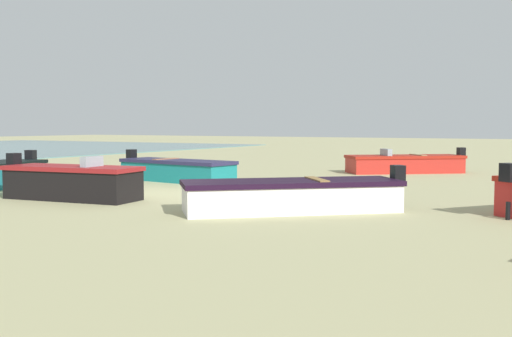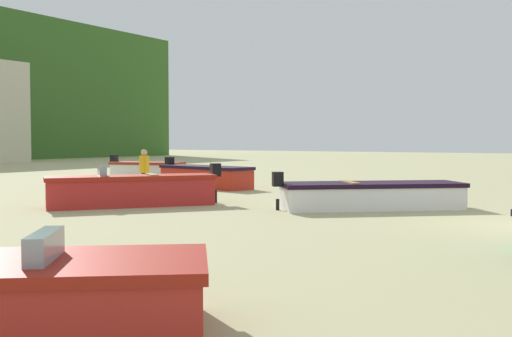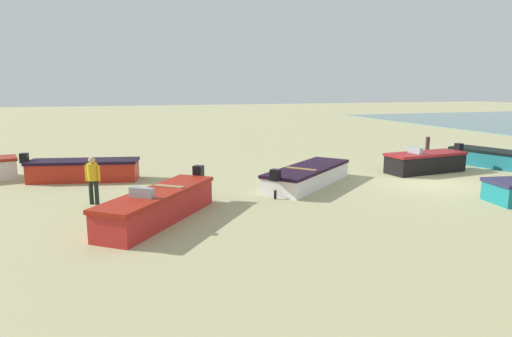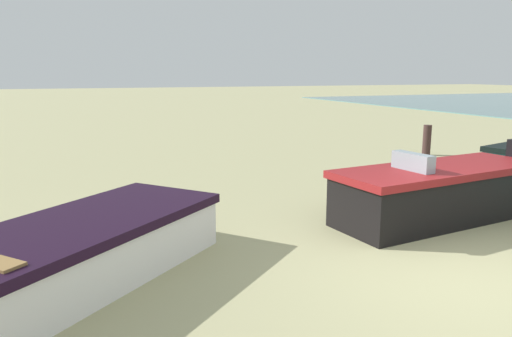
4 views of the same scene
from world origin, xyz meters
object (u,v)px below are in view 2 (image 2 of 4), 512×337
at_px(boat_white_5, 147,172).
at_px(boat_white_6, 371,195).
at_px(boat_red_2, 205,177).
at_px(beach_walker_distant, 144,169).
at_px(boat_red_7, 132,190).

height_order(boat_white_5, boat_white_6, boat_white_5).
bearing_deg(boat_red_2, boat_white_5, -95.66).
bearing_deg(boat_white_6, beach_walker_distant, -126.86).
xyz_separation_m(boat_white_6, beach_walker_distant, (-0.57, 8.09, 0.57)).
height_order(boat_red_2, boat_white_5, boat_white_5).
distance_m(boat_red_2, boat_white_6, 9.37).
relative_size(boat_white_6, beach_walker_distant, 3.03).
relative_size(boat_red_2, boat_red_7, 1.03).
relative_size(boat_red_2, beach_walker_distant, 2.96).
height_order(boat_white_5, beach_walker_distant, beach_walker_distant).
distance_m(boat_white_6, beach_walker_distant, 8.13).
bearing_deg(boat_red_2, beach_walker_distant, 18.76).
distance_m(boat_red_7, beach_walker_distant, 3.25).
relative_size(boat_red_2, boat_white_5, 1.30).
bearing_deg(boat_red_7, boat_red_2, -32.57).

